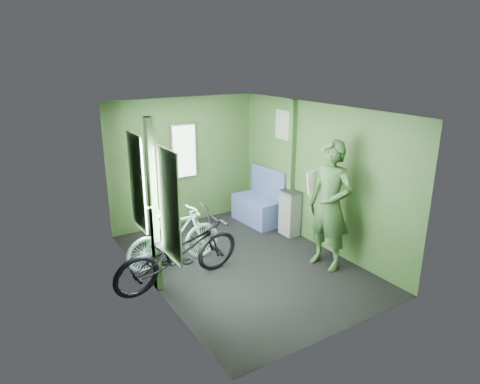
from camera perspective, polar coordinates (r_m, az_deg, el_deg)
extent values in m
plane|color=black|center=(6.54, 0.47, -9.43)|extent=(4.00, 4.00, 0.00)
cube|color=silver|center=(5.85, 0.53, 10.99)|extent=(2.80, 4.00, 0.02)
cube|color=#2E4C23|center=(7.79, -7.50, 4.01)|extent=(2.80, 0.02, 2.30)
cube|color=#2E4C23|center=(4.66, 14.02, -6.19)|extent=(2.80, 0.02, 2.30)
cube|color=#2E4C23|center=(5.51, -11.85, -2.18)|extent=(0.02, 4.00, 2.30)
cube|color=#2E4C23|center=(6.93, 10.30, 2.09)|extent=(0.02, 4.00, 2.30)
cube|color=#2E4C23|center=(5.52, -11.46, -2.11)|extent=(0.08, 0.12, 2.30)
cube|color=silver|center=(4.97, -9.25, -1.80)|extent=(0.02, 0.56, 1.34)
cube|color=silver|center=(5.96, -13.46, 1.27)|extent=(0.02, 0.56, 1.34)
cube|color=white|center=(4.83, -9.45, 4.16)|extent=(0.00, 0.12, 0.12)
cube|color=white|center=(5.83, -13.74, 6.27)|extent=(0.00, 0.12, 0.12)
cylinder|color=silver|center=(5.56, -10.76, -2.46)|extent=(0.03, 0.40, 0.03)
cube|color=#2E4C23|center=(7.33, 6.86, 3.14)|extent=(0.10, 0.10, 2.30)
cube|color=white|center=(7.43, 5.78, 8.90)|extent=(0.02, 0.40, 0.50)
cube|color=silver|center=(7.71, -7.42, 5.38)|extent=(0.50, 0.02, 1.00)
imported|color=black|center=(6.05, -7.88, -12.06)|extent=(1.95, 1.02, 1.09)
imported|color=#98D4CA|center=(6.54, -8.59, -9.66)|extent=(1.50, 0.49, 0.91)
imported|color=#2E4A28|center=(6.23, 11.88, -1.79)|extent=(0.59, 0.77, 1.89)
cube|color=silver|center=(6.30, 9.78, 1.28)|extent=(0.29, 0.13, 0.34)
cube|color=slate|center=(7.42, 6.65, -2.78)|extent=(0.23, 0.33, 0.79)
cube|color=navy|center=(7.97, 2.36, -2.38)|extent=(0.58, 0.98, 0.48)
cube|color=navy|center=(7.94, 3.80, 1.36)|extent=(0.11, 0.96, 0.53)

